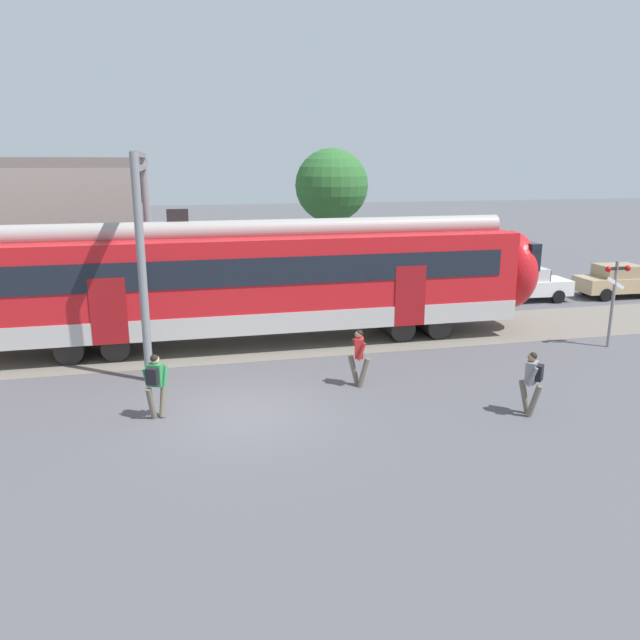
{
  "coord_description": "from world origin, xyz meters",
  "views": [
    {
      "loc": [
        -1.55,
        -14.88,
        6.25
      ],
      "look_at": [
        2.66,
        2.84,
        1.6
      ],
      "focal_mm": 35.0,
      "sensor_mm": 36.0,
      "label": 1
    }
  ],
  "objects_px": {
    "parked_car_white": "(525,284)",
    "pedestrian_green": "(155,381)",
    "pedestrian_grey": "(532,378)",
    "parked_car_tan": "(619,281)",
    "crossing_signal": "(615,290)",
    "pedestrian_red": "(359,354)"
  },
  "relations": [
    {
      "from": "crossing_signal",
      "to": "pedestrian_green",
      "type": "bearing_deg",
      "value": -169.62
    },
    {
      "from": "pedestrian_red",
      "to": "pedestrian_grey",
      "type": "xyz_separation_m",
      "value": [
        3.59,
        -3.05,
        0.03
      ]
    },
    {
      "from": "pedestrian_green",
      "to": "crossing_signal",
      "type": "xyz_separation_m",
      "value": [
        15.12,
        2.77,
        1.02
      ]
    },
    {
      "from": "parked_car_white",
      "to": "crossing_signal",
      "type": "distance_m",
      "value": 7.55
    },
    {
      "from": "parked_car_tan",
      "to": "parked_car_white",
      "type": "bearing_deg",
      "value": 176.54
    },
    {
      "from": "parked_car_tan",
      "to": "pedestrian_green",
      "type": "bearing_deg",
      "value": -154.96
    },
    {
      "from": "parked_car_tan",
      "to": "crossing_signal",
      "type": "height_order",
      "value": "crossing_signal"
    },
    {
      "from": "pedestrian_green",
      "to": "crossing_signal",
      "type": "relative_size",
      "value": 0.56
    },
    {
      "from": "pedestrian_green",
      "to": "pedestrian_grey",
      "type": "xyz_separation_m",
      "value": [
        9.16,
        -1.98,
        0.0
      ]
    },
    {
      "from": "pedestrian_grey",
      "to": "parked_car_tan",
      "type": "height_order",
      "value": "pedestrian_grey"
    },
    {
      "from": "parked_car_white",
      "to": "parked_car_tan",
      "type": "height_order",
      "value": "same"
    },
    {
      "from": "pedestrian_grey",
      "to": "parked_car_white",
      "type": "bearing_deg",
      "value": 59.62
    },
    {
      "from": "pedestrian_green",
      "to": "pedestrian_red",
      "type": "relative_size",
      "value": 1.0
    },
    {
      "from": "pedestrian_green",
      "to": "pedestrian_grey",
      "type": "height_order",
      "value": "same"
    },
    {
      "from": "parked_car_white",
      "to": "pedestrian_green",
      "type": "bearing_deg",
      "value": -148.08
    },
    {
      "from": "pedestrian_red",
      "to": "parked_car_tan",
      "type": "distance_m",
      "value": 17.8
    },
    {
      "from": "pedestrian_red",
      "to": "parked_car_tan",
      "type": "relative_size",
      "value": 0.41
    },
    {
      "from": "pedestrian_green",
      "to": "parked_car_tan",
      "type": "height_order",
      "value": "pedestrian_green"
    },
    {
      "from": "parked_car_tan",
      "to": "crossing_signal",
      "type": "xyz_separation_m",
      "value": [
        -5.94,
        -7.07,
        1.23
      ]
    },
    {
      "from": "parked_car_white",
      "to": "pedestrian_grey",
      "type": "bearing_deg",
      "value": -120.38
    },
    {
      "from": "pedestrian_grey",
      "to": "crossing_signal",
      "type": "relative_size",
      "value": 0.56
    },
    {
      "from": "pedestrian_green",
      "to": "crossing_signal",
      "type": "distance_m",
      "value": 15.4
    }
  ]
}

